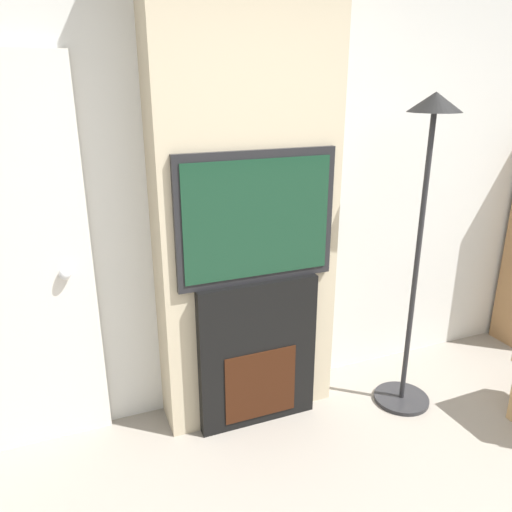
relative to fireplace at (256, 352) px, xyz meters
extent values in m
cube|color=silver|center=(0.00, 0.31, 0.91)|extent=(6.00, 0.06, 2.70)
cube|color=#BCAD8E|center=(0.00, 0.14, 0.91)|extent=(1.00, 0.28, 2.70)
cube|color=black|center=(0.00, 0.00, 0.00)|extent=(0.69, 0.14, 0.88)
cube|color=#33160A|center=(0.00, -0.07, -0.17)|extent=(0.43, 0.01, 0.42)
cube|color=black|center=(0.00, 0.00, 0.79)|extent=(0.86, 0.06, 0.70)
cube|color=#143823|center=(0.00, -0.03, 0.79)|extent=(0.79, 0.01, 0.61)
cylinder|color=#262628|center=(0.90, -0.19, -0.42)|extent=(0.34, 0.34, 0.03)
cylinder|color=#262628|center=(0.90, -0.19, 0.45)|extent=(0.03, 0.03, 1.72)
cone|color=black|center=(0.90, -0.19, 1.36)|extent=(0.28, 0.28, 0.10)
sphere|color=silver|center=(-0.95, 0.22, 0.54)|extent=(0.06, 0.06, 0.06)
camera|label=1|loc=(-0.93, -2.31, 1.46)|focal=35.00mm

